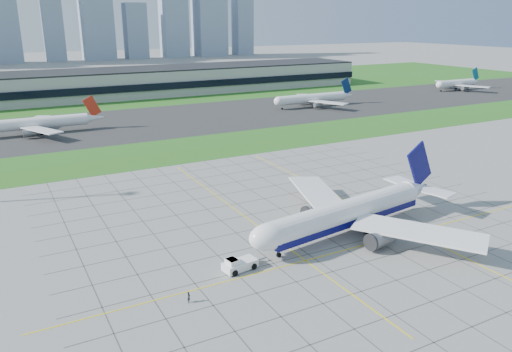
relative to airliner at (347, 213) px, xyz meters
The scene contains 14 objects.
ground 8.10m from the airliner, 137.82° to the right, with size 1400.00×1400.00×0.00m, color gray.
grass_median 85.83m from the airliner, 93.28° to the left, with size 700.00×35.00×0.04m, color #2F621C.
asphalt_taxiway 140.73m from the airliner, 92.00° to the left, with size 700.00×75.00×0.04m, color #383838.
grass_far 250.65m from the airliner, 91.12° to the left, with size 700.00×145.00×0.04m, color #2F621C.
apron_markings 9.28m from the airliner, 123.89° to the left, with size 120.00×130.00×0.03m.
terminal 228.17m from the airliner, 81.15° to the left, with size 260.00×43.00×15.80m.
city_skyline 518.60m from the airliner, 91.51° to the left, with size 523.00×32.40×160.00m.
airliner is the anchor object (origin of this frame).
pushback_tug 28.40m from the airliner, behind, with size 9.55×4.07×2.62m.
crew_near 41.33m from the airliner, 166.35° to the right, with size 0.71×0.46×1.94m, color black.
crew_far 25.64m from the airliner, 37.77° to the right, with size 0.95×0.74×1.95m, color black.
distant_jet_1 146.21m from the airliner, 110.02° to the left, with size 50.36×42.66×14.08m.
distant_jet_2 163.73m from the airliner, 58.01° to the left, with size 46.70×42.66×14.08m.
distant_jet_3 253.58m from the airliner, 35.55° to the left, with size 36.18×42.66×14.08m.
Camera 1 is at (-59.55, -73.55, 44.37)m, focal length 35.00 mm.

